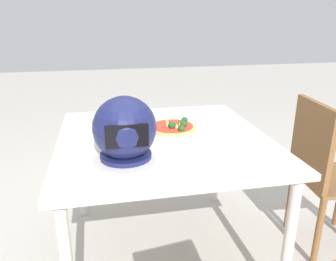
{
  "coord_description": "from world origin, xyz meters",
  "views": [
    {
      "loc": [
        0.3,
        1.59,
        1.34
      ],
      "look_at": [
        -0.03,
        -0.04,
        0.75
      ],
      "focal_mm": 35.17,
      "sensor_mm": 36.0,
      "label": 1
    }
  ],
  "objects_px": {
    "dining_table": "(164,150)",
    "chair_side": "(323,169)",
    "motorcycle_helmet": "(125,129)",
    "pizza": "(173,127)"
  },
  "relations": [
    {
      "from": "dining_table",
      "to": "chair_side",
      "type": "distance_m",
      "value": 0.92
    },
    {
      "from": "pizza",
      "to": "chair_side",
      "type": "xyz_separation_m",
      "value": [
        -0.83,
        0.18,
        -0.25
      ]
    },
    {
      "from": "dining_table",
      "to": "chair_side",
      "type": "relative_size",
      "value": 1.22
    },
    {
      "from": "dining_table",
      "to": "motorcycle_helmet",
      "type": "xyz_separation_m",
      "value": [
        0.21,
        0.23,
        0.21
      ]
    },
    {
      "from": "motorcycle_helmet",
      "to": "pizza",
      "type": "bearing_deg",
      "value": -133.8
    },
    {
      "from": "dining_table",
      "to": "motorcycle_helmet",
      "type": "distance_m",
      "value": 0.38
    },
    {
      "from": "pizza",
      "to": "chair_side",
      "type": "bearing_deg",
      "value": 167.72
    },
    {
      "from": "motorcycle_helmet",
      "to": "dining_table",
      "type": "bearing_deg",
      "value": -133.48
    },
    {
      "from": "motorcycle_helmet",
      "to": "chair_side",
      "type": "height_order",
      "value": "motorcycle_helmet"
    },
    {
      "from": "motorcycle_helmet",
      "to": "chair_side",
      "type": "xyz_separation_m",
      "value": [
        -1.11,
        -0.11,
        -0.36
      ]
    }
  ]
}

